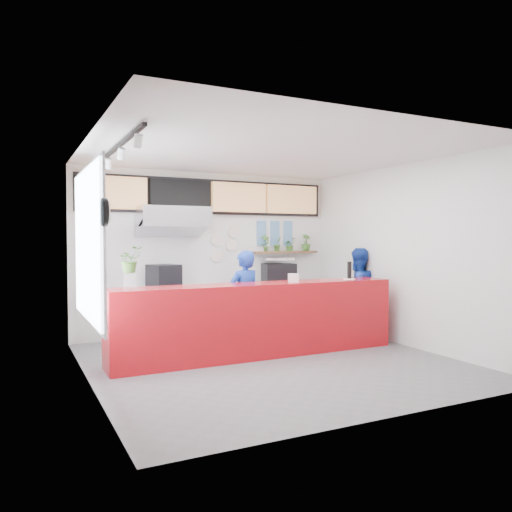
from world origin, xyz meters
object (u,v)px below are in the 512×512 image
object	(u,v)px
espresso_machine	(279,273)
pepper_mill	(349,270)
staff_center	(244,300)
staff_right	(357,292)
service_counter	(259,320)
panini_oven	(164,277)

from	to	relation	value
espresso_machine	pepper_mill	distance (m)	1.85
espresso_machine	staff_center	distance (m)	1.85
staff_center	pepper_mill	distance (m)	1.80
staff_center	espresso_machine	bearing A→B (deg)	-146.46
staff_center	staff_right	size ratio (longest dim) A/B	0.99
espresso_machine	pepper_mill	bearing A→B (deg)	-70.02
service_counter	pepper_mill	bearing A→B (deg)	-0.63
staff_center	staff_right	distance (m)	2.33
staff_right	pepper_mill	world-z (taller)	staff_right
service_counter	pepper_mill	size ratio (longest dim) A/B	16.18
service_counter	espresso_machine	bearing A→B (deg)	53.42
panini_oven	espresso_machine	size ratio (longest dim) A/B	0.78
service_counter	panini_oven	bearing A→B (deg)	117.89
service_counter	espresso_machine	world-z (taller)	espresso_machine
service_counter	staff_center	xyz separation A→B (m)	(0.01, 0.55, 0.24)
panini_oven	staff_center	size ratio (longest dim) A/B	0.29
espresso_machine	staff_right	xyz separation A→B (m)	(1.01, -1.15, -0.29)
espresso_machine	staff_right	world-z (taller)	staff_right
panini_oven	staff_right	world-z (taller)	staff_right
panini_oven	staff_center	xyz separation A→B (m)	(0.96, -1.25, -0.32)
pepper_mill	staff_right	bearing A→B (deg)	44.22
espresso_machine	staff_right	size ratio (longest dim) A/B	0.38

